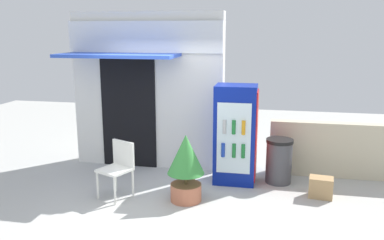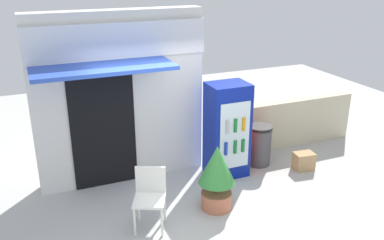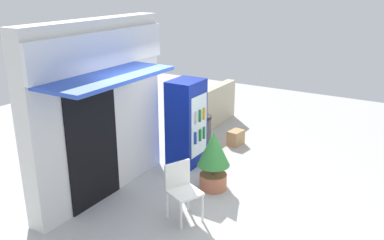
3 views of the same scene
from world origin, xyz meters
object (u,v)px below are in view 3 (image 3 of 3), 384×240
trash_bin (201,133)px  cardboard_box (236,138)px  drink_cooler (187,123)px  plastic_chair (182,187)px  potted_plant_near_shop (214,157)px

trash_bin → cardboard_box: bearing=-38.7°
trash_bin → cardboard_box: size_ratio=2.13×
drink_cooler → cardboard_box: bearing=-16.4°
plastic_chair → cardboard_box: (3.22, 0.59, -0.37)m
drink_cooler → trash_bin: size_ratio=2.19×
cardboard_box → plastic_chair: bearing=-169.6°
plastic_chair → cardboard_box: size_ratio=2.43×
potted_plant_near_shop → cardboard_box: size_ratio=2.90×
plastic_chair → cardboard_box: bearing=10.4°
plastic_chair → cardboard_box: plastic_chair is taller
plastic_chair → trash_bin: 2.79m
potted_plant_near_shop → cardboard_box: bearing=14.8°
potted_plant_near_shop → trash_bin: (1.45, 1.09, -0.22)m
potted_plant_near_shop → plastic_chair: bearing=-178.2°
potted_plant_near_shop → trash_bin: bearing=37.1°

